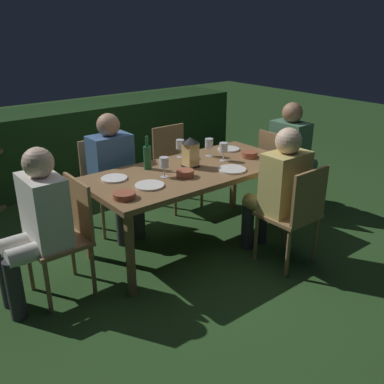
% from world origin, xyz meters
% --- Properties ---
extents(ground_plane, '(16.00, 16.00, 0.00)m').
position_xyz_m(ground_plane, '(0.00, 0.00, 0.00)').
color(ground_plane, '#26471E').
extents(dining_table, '(1.85, 0.85, 0.72)m').
position_xyz_m(dining_table, '(0.00, 0.00, 0.67)').
color(dining_table, olive).
rests_on(dining_table, ground).
extents(chair_head_near, '(0.40, 0.42, 0.87)m').
position_xyz_m(chair_head_near, '(-1.17, 0.00, 0.49)').
color(chair_head_near, '#937047').
rests_on(chair_head_near, ground).
extents(person_in_cream, '(0.48, 0.38, 1.15)m').
position_xyz_m(person_in_cream, '(-1.37, 0.00, 0.64)').
color(person_in_cream, white).
rests_on(person_in_cream, ground).
extents(chair_side_right_a, '(0.42, 0.40, 0.87)m').
position_xyz_m(chair_side_right_a, '(-0.42, 0.81, 0.49)').
color(chair_side_right_a, '#937047').
rests_on(chair_side_right_a, ground).
extents(person_in_blue, '(0.38, 0.47, 1.15)m').
position_xyz_m(person_in_blue, '(-0.42, 0.62, 0.64)').
color(person_in_blue, '#426699').
rests_on(person_in_blue, ground).
extents(chair_side_left_b, '(0.42, 0.40, 0.87)m').
position_xyz_m(chair_side_left_b, '(0.42, -0.81, 0.49)').
color(chair_side_left_b, '#937047').
rests_on(chair_side_left_b, ground).
extents(person_in_mustard, '(0.38, 0.47, 1.15)m').
position_xyz_m(person_in_mustard, '(0.42, -0.62, 0.64)').
color(person_in_mustard, tan).
rests_on(person_in_mustard, ground).
extents(chair_head_far, '(0.40, 0.42, 0.87)m').
position_xyz_m(chair_head_far, '(1.17, 0.00, 0.49)').
color(chair_head_far, '#937047').
rests_on(chair_head_far, ground).
extents(person_in_green, '(0.48, 0.38, 1.15)m').
position_xyz_m(person_in_green, '(1.37, 0.00, 0.64)').
color(person_in_green, '#4C7A5B').
rests_on(person_in_green, ground).
extents(chair_side_right_b, '(0.42, 0.40, 0.87)m').
position_xyz_m(chair_side_right_b, '(0.42, 0.81, 0.49)').
color(chair_side_right_b, '#937047').
rests_on(chair_side_right_b, ground).
extents(lantern_centerpiece, '(0.15, 0.15, 0.27)m').
position_xyz_m(lantern_centerpiece, '(0.02, 0.05, 0.87)').
color(lantern_centerpiece, black).
rests_on(lantern_centerpiece, dining_table).
extents(green_bottle_on_table, '(0.07, 0.07, 0.29)m').
position_xyz_m(green_bottle_on_table, '(-0.30, 0.24, 0.83)').
color(green_bottle_on_table, '#1E5B2D').
rests_on(green_bottle_on_table, dining_table).
extents(wine_glass_a, '(0.08, 0.08, 0.17)m').
position_xyz_m(wine_glass_a, '(0.37, 0.00, 0.84)').
color(wine_glass_a, silver).
rests_on(wine_glass_a, dining_table).
extents(wine_glass_b, '(0.08, 0.08, 0.17)m').
position_xyz_m(wine_glass_b, '(-0.31, -0.02, 0.84)').
color(wine_glass_b, silver).
rests_on(wine_glass_b, dining_table).
extents(wine_glass_c, '(0.08, 0.08, 0.17)m').
position_xyz_m(wine_glass_c, '(0.36, 0.19, 0.84)').
color(wine_glass_c, silver).
rests_on(wine_glass_c, dining_table).
extents(wine_glass_d, '(0.08, 0.08, 0.17)m').
position_xyz_m(wine_glass_d, '(0.12, 0.33, 0.84)').
color(wine_glass_d, silver).
rests_on(wine_glass_d, dining_table).
extents(plate_a, '(0.23, 0.23, 0.01)m').
position_xyz_m(plate_a, '(-0.52, -0.12, 0.73)').
color(plate_a, white).
rests_on(plate_a, dining_table).
extents(plate_b, '(0.21, 0.21, 0.01)m').
position_xyz_m(plate_b, '(0.65, 0.23, 0.73)').
color(plate_b, white).
rests_on(plate_b, dining_table).
extents(plate_c, '(0.24, 0.24, 0.01)m').
position_xyz_m(plate_c, '(0.24, -0.24, 0.73)').
color(plate_c, silver).
rests_on(plate_c, dining_table).
extents(plate_d, '(0.21, 0.21, 0.01)m').
position_xyz_m(plate_d, '(-0.66, 0.19, 0.73)').
color(plate_d, white).
rests_on(plate_d, dining_table).
extents(bowl_olives, '(0.17, 0.17, 0.04)m').
position_xyz_m(bowl_olives, '(-0.79, -0.21, 0.75)').
color(bowl_olives, '#9E5138').
rests_on(bowl_olives, dining_table).
extents(bowl_bread, '(0.13, 0.13, 0.04)m').
position_xyz_m(bowl_bread, '(0.79, -0.19, 0.75)').
color(bowl_bread, '#9E5138').
rests_on(bowl_bread, dining_table).
extents(bowl_salad, '(0.15, 0.15, 0.05)m').
position_xyz_m(bowl_salad, '(0.63, -0.08, 0.75)').
color(bowl_salad, '#9E5138').
rests_on(bowl_salad, dining_table).
extents(bowl_dip, '(0.14, 0.14, 0.06)m').
position_xyz_m(bowl_dip, '(-0.17, -0.12, 0.75)').
color(bowl_dip, '#9E5138').
rests_on(bowl_dip, dining_table).
extents(hedge_backdrop, '(4.42, 0.76, 0.93)m').
position_xyz_m(hedge_backdrop, '(0.00, 2.31, 0.47)').
color(hedge_backdrop, '#193816').
rests_on(hedge_backdrop, ground).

